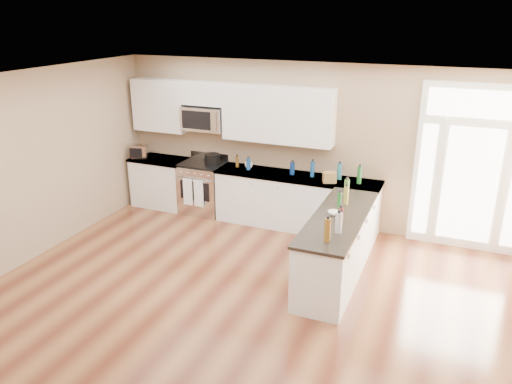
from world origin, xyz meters
TOP-DOWN VIEW (x-y plane):
  - ground at (0.00, 0.00)m, footprint 8.00×8.00m
  - room_shell at (0.00, 0.00)m, footprint 8.00×8.00m
  - back_cabinet_left at (-2.87, 3.69)m, footprint 1.10×0.66m
  - back_cabinet_right at (-0.16, 3.69)m, footprint 2.85×0.66m
  - peninsula_cabinet at (0.93, 2.24)m, footprint 0.69×2.32m
  - upper_cabinet_left at (-2.88, 3.83)m, footprint 1.04×0.33m
  - upper_cabinet_right at (-0.57, 3.83)m, footprint 1.94×0.33m
  - upper_cabinet_short at (-1.95, 3.83)m, footprint 0.82×0.33m
  - microwave at (-1.95, 3.80)m, footprint 0.78×0.41m
  - entry_door at (2.55, 3.95)m, footprint 1.70×0.10m
  - kitchen_range at (-1.97, 3.69)m, footprint 0.78×0.69m
  - stockpot at (-1.77, 3.71)m, footprint 0.28×0.28m
  - toaster_oven at (-3.25, 3.58)m, footprint 0.36×0.32m
  - cardboard_box at (0.44, 3.56)m, footprint 0.25×0.23m
  - bowl_left at (-3.27, 3.68)m, footprint 0.22×0.22m
  - bowl_peninsula at (0.85, 2.25)m, footprint 0.20×0.20m
  - cup_counter at (-1.08, 3.77)m, footprint 0.18×0.18m
  - counter_bottles at (0.51, 2.88)m, footprint 2.41×2.46m

SIDE VIEW (x-z plane):
  - ground at x=0.00m, z-range 0.00..0.00m
  - peninsula_cabinet at x=0.93m, z-range -0.04..0.90m
  - back_cabinet_right at x=-0.16m, z-range -0.03..0.91m
  - back_cabinet_left at x=-2.87m, z-range -0.03..0.91m
  - kitchen_range at x=-1.97m, z-range -0.06..1.02m
  - bowl_left at x=-3.27m, z-range 0.94..0.99m
  - bowl_peninsula at x=0.85m, z-range 0.94..0.99m
  - cup_counter at x=-1.08m, z-range 0.94..1.05m
  - cardboard_box at x=0.44m, z-range 0.94..1.11m
  - stockpot at x=-1.77m, z-range 0.95..1.16m
  - toaster_oven at x=-3.25m, z-range 0.94..1.19m
  - counter_bottles at x=0.51m, z-range 0.92..1.22m
  - entry_door at x=2.55m, z-range 0.00..2.60m
  - room_shell at x=0.00m, z-range -2.29..5.71m
  - microwave at x=-1.95m, z-range 1.55..1.97m
  - upper_cabinet_left at x=-2.88m, z-range 1.45..2.40m
  - upper_cabinet_right at x=-0.57m, z-range 1.45..2.40m
  - upper_cabinet_short at x=-1.95m, z-range 2.00..2.40m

